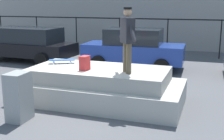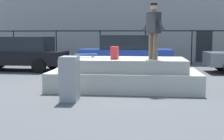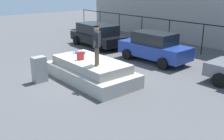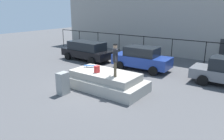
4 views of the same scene
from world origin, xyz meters
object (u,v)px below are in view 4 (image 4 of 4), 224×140
at_px(skateboarder, 115,58).
at_px(backpack, 97,69).
at_px(skateboard, 90,66).
at_px(utility_box, 63,83).
at_px(car_black_hatchback_near, 87,50).
at_px(car_blue_sedan_mid, 142,58).

relative_size(skateboarder, backpack, 4.34).
relative_size(skateboarder, skateboard, 2.17).
xyz_separation_m(skateboarder, utility_box, (-2.24, -1.64, -1.38)).
height_order(backpack, car_black_hatchback_near, car_black_hatchback_near).
bearing_deg(backpack, car_blue_sedan_mid, -171.11).
height_order(skateboarder, car_black_hatchback_near, skateboarder).
distance_m(backpack, utility_box, 1.98).
bearing_deg(skateboard, skateboarder, -13.75).
relative_size(backpack, car_black_hatchback_near, 0.08).
distance_m(backpack, car_blue_sedan_mid, 5.05).
distance_m(backpack, car_black_hatchback_near, 7.19).
bearing_deg(car_blue_sedan_mid, car_black_hatchback_near, -178.54).
bearing_deg(backpack, car_black_hatchback_near, -123.56).
distance_m(car_blue_sedan_mid, utility_box, 6.72).
bearing_deg(utility_box, backpack, 55.21).
bearing_deg(utility_box, car_black_hatchback_near, 121.66).
relative_size(skateboarder, utility_box, 1.44).
xyz_separation_m(skateboard, backpack, (1.02, -0.61, 0.10)).
bearing_deg(car_black_hatchback_near, skateboarder, -37.01).
xyz_separation_m(skateboarder, backpack, (-1.19, -0.06, -0.79)).
bearing_deg(skateboard, backpack, -30.57).
height_order(backpack, utility_box, backpack).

